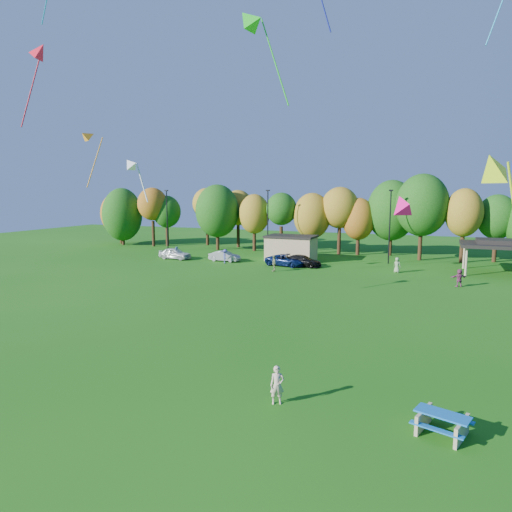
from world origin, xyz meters
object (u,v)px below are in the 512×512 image
at_px(picnic_table, 442,422).
at_px(car_a, 175,253).
at_px(car_b, 225,256).
at_px(car_d, 302,261).
at_px(kite_flyer, 277,385).
at_px(car_c, 286,260).

xyz_separation_m(picnic_table, car_a, (-32.76, 34.13, 0.27)).
xyz_separation_m(car_b, car_d, (10.38, -0.20, 0.02)).
relative_size(kite_flyer, car_d, 0.35).
bearing_deg(car_b, car_a, 96.45).
distance_m(kite_flyer, car_c, 35.96).
bearing_deg(picnic_table, kite_flyer, -163.04).
height_order(car_a, car_d, car_a).
height_order(car_b, car_c, car_c).
bearing_deg(picnic_table, car_b, 143.99).
xyz_separation_m(car_a, car_c, (15.38, 0.18, -0.06)).
bearing_deg(car_b, kite_flyer, -150.58).
relative_size(picnic_table, car_a, 0.52).
distance_m(picnic_table, kite_flyer, 6.46).
height_order(picnic_table, car_c, car_c).
height_order(picnic_table, car_d, car_d).
height_order(picnic_table, car_a, car_a).
distance_m(picnic_table, car_b, 43.41).
height_order(car_a, car_c, car_a).
height_order(kite_flyer, car_a, kite_flyer).
xyz_separation_m(car_c, car_d, (1.92, 0.36, -0.01)).
bearing_deg(car_a, car_b, -80.21).
relative_size(picnic_table, car_b, 0.57).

